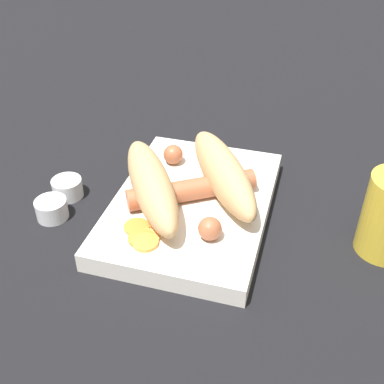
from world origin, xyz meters
TOP-DOWN VIEW (x-y plane):
  - ground_plane at (0.00, 0.00)m, footprint 3.00×3.00m
  - food_tray at (0.00, 0.00)m, footprint 0.27×0.19m
  - bread_roll at (-0.00, -0.01)m, footprint 0.24×0.22m
  - sausage at (-0.00, -0.00)m, footprint 0.16×0.15m
  - pickled_veggies at (0.08, -0.03)m, footprint 0.07×0.06m
  - condiment_cup_near at (0.01, -0.17)m, footprint 0.04×0.04m
  - condiment_cup_far at (0.06, -0.17)m, footprint 0.04×0.04m

SIDE VIEW (x-z plane):
  - ground_plane at x=0.00m, z-range 0.00..0.00m
  - condiment_cup_near at x=0.01m, z-range 0.00..0.02m
  - condiment_cup_far at x=0.06m, z-range 0.00..0.02m
  - food_tray at x=0.00m, z-range 0.00..0.03m
  - pickled_veggies at x=0.08m, z-range 0.02..0.03m
  - sausage at x=0.00m, z-range 0.03..0.05m
  - bread_roll at x=0.00m, z-range 0.03..0.08m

